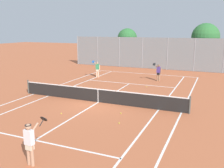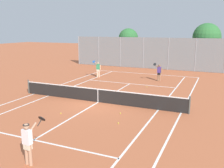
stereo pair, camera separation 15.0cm
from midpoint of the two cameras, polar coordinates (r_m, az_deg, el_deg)
The scene contains 14 objects.
ground_plane at distance 16.97m, azimuth -2.96°, elevation -4.20°, with size 120.00×120.00×0.00m, color #B25B38.
court_line_markings at distance 16.97m, azimuth -2.96°, elevation -4.19°, with size 11.10×23.90×0.01m.
tennis_net at distance 16.83m, azimuth -2.98°, elevation -2.54°, with size 12.00×0.10×1.07m.
player_near_side at distance 9.66m, azimuth -18.28°, elevation -12.30°, with size 0.70×0.72×1.77m.
player_far_left at distance 25.52m, azimuth -3.05°, elevation 3.60°, with size 0.60×0.78×1.77m.
player_far_right at distance 23.95m, azimuth 10.88°, elevation 2.81°, with size 0.74×0.72×1.77m.
loose_tennis_ball_0 at distance 14.99m, azimuth -11.33°, elevation -6.58°, with size 0.07×0.07×0.07m, color #D1DB33.
loose_tennis_ball_1 at distance 19.04m, azimuth 0.48°, elevation -2.22°, with size 0.07×0.07×0.07m, color #D1DB33.
loose_tennis_ball_2 at distance 14.72m, azimuth 2.21°, elevation -6.70°, with size 0.07×0.07×0.07m, color #D1DB33.
loose_tennis_ball_3 at distance 21.45m, azimuth 8.17°, elevation -0.66°, with size 0.07×0.07×0.07m, color #D1DB33.
loose_tennis_ball_4 at distance 13.25m, azimuth 1.77°, elevation -8.92°, with size 0.07×0.07×0.07m, color #D1DB33.
back_fence at distance 31.22m, azimuth 10.06°, elevation 6.92°, with size 21.89×0.08×3.86m.
tree_behind_left at distance 34.56m, azimuth 3.84°, elevation 10.22°, with size 2.67×2.67×4.94m.
tree_behind_right at distance 32.72m, azimuth 20.89°, elevation 9.87°, with size 3.32×3.32×5.55m.
Camera 2 is at (7.38, -14.49, 4.88)m, focal length 40.00 mm.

